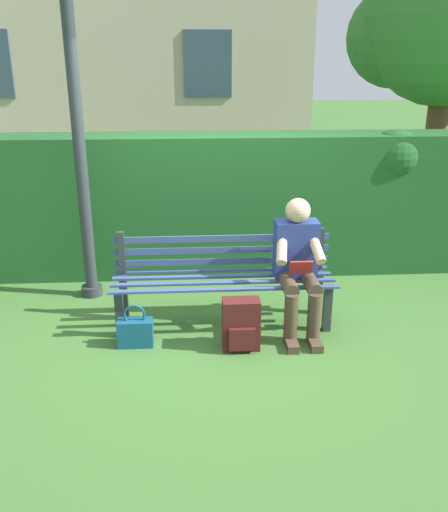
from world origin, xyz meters
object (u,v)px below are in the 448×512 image
object	(u,v)px
park_bench	(223,276)
lamp_post	(74,87)
backpack	(241,325)
person_seated	(298,263)
tree	(441,23)
handbag	(135,332)

from	to	relation	value
park_bench	lamp_post	bearing A→B (deg)	-27.25
park_bench	backpack	xyz separation A→B (m)	(-0.12, 0.53, -0.23)
person_seated	lamp_post	distance (m)	2.60
lamp_post	tree	bearing A→B (deg)	-156.25
handbag	park_bench	bearing A→B (deg)	-151.14
person_seated	lamp_post	size ratio (longest dim) A/B	0.33
tree	backpack	bearing A→B (deg)	48.02
tree	backpack	distance (m)	4.84
park_bench	handbag	xyz separation A→B (m)	(0.78, 0.43, -0.32)
backpack	handbag	world-z (taller)	backpack
park_bench	person_seated	distance (m)	0.70
person_seated	backpack	bearing A→B (deg)	33.35
lamp_post	handbag	bearing A→B (deg)	116.35
handbag	lamp_post	distance (m)	2.31
tree	handbag	bearing A→B (deg)	39.02
person_seated	handbag	world-z (taller)	person_seated
lamp_post	backpack	bearing A→B (deg)	140.01
tree	lamp_post	bearing A→B (deg)	23.75
park_bench	tree	bearing A→B (deg)	-138.65
backpack	lamp_post	distance (m)	2.65
backpack	lamp_post	size ratio (longest dim) A/B	0.12
handbag	tree	bearing A→B (deg)	-140.98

